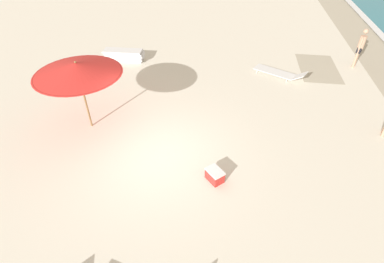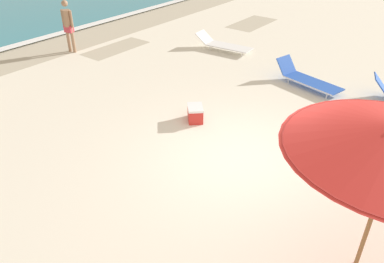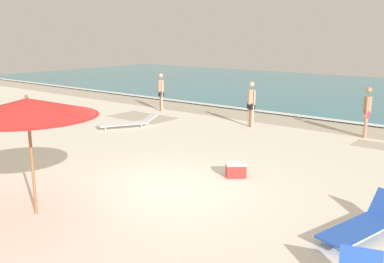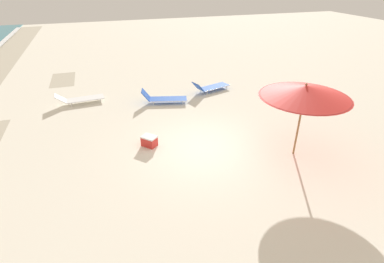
{
  "view_description": "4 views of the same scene",
  "coord_description": "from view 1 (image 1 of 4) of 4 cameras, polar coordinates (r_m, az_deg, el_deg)",
  "views": [
    {
      "loc": [
        6.49,
        2.05,
        6.32
      ],
      "look_at": [
        -0.1,
        1.15,
        0.99
      ],
      "focal_mm": 28.0,
      "sensor_mm": 36.0,
      "label": 1
    },
    {
      "loc": [
        -5.51,
        -2.83,
        4.46
      ],
      "look_at": [
        -0.58,
        0.97,
        0.67
      ],
      "focal_mm": 35.0,
      "sensor_mm": 36.0,
      "label": 2
    },
    {
      "loc": [
        6.26,
        -6.85,
        3.53
      ],
      "look_at": [
        -0.3,
        1.46,
        1.11
      ],
      "focal_mm": 40.0,
      "sensor_mm": 36.0,
      "label": 3
    },
    {
      "loc": [
        -8.05,
        3.2,
        5.32
      ],
      "look_at": [
        -0.51,
        0.78,
        1.02
      ],
      "focal_mm": 28.0,
      "sensor_mm": 36.0,
      "label": 4
    }
  ],
  "objects": [
    {
      "name": "sun_lounger_beside_umbrella",
      "position": [
        13.74,
        16.32,
        10.73
      ],
      "size": [
        1.61,
        2.26,
        0.5
      ],
      "rotation": [
        0.0,
        0.0,
        -0.5
      ],
      "color": "white",
      "rests_on": "ground_plane"
    },
    {
      "name": "ground_plane",
      "position": [
        9.34,
        -7.07,
        -4.88
      ],
      "size": [
        60.0,
        60.0,
        0.16
      ],
      "color": "silver"
    },
    {
      "name": "cooler_box",
      "position": [
        8.4,
        4.36,
        -8.31
      ],
      "size": [
        0.61,
        0.6,
        0.37
      ],
      "rotation": [
        0.0,
        0.0,
        3.88
      ],
      "color": "red",
      "rests_on": "ground_plane"
    },
    {
      "name": "lounger_stack",
      "position": [
        15.06,
        -12.81,
        14.02
      ],
      "size": [
        0.66,
        1.93,
        0.49
      ],
      "rotation": [
        0.0,
        0.0,
        0.02
      ],
      "color": "white",
      "rests_on": "ground_plane"
    },
    {
      "name": "beach_umbrella",
      "position": [
        9.83,
        -21.06,
        11.09
      ],
      "size": [
        2.69,
        2.69,
        2.41
      ],
      "color": "olive",
      "rests_on": "ground_plane"
    },
    {
      "name": "beachgoer_wading_adult",
      "position": [
        15.64,
        29.46,
        14.0
      ],
      "size": [
        0.4,
        0.31,
        1.76
      ],
      "rotation": [
        0.0,
        0.0,
        5.75
      ],
      "color": "tan",
      "rests_on": "ground_plane"
    }
  ]
}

